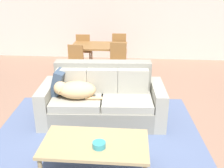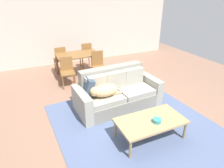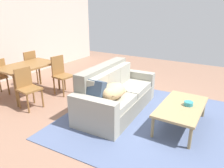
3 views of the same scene
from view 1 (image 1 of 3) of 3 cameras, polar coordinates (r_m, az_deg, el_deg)
ground_plane at (r=4.37m, az=-1.87°, el=-8.79°), size 10.00×10.00×0.00m
back_partition at (r=7.80m, az=1.42°, el=15.41°), size 8.00×0.12×2.70m
area_rug at (r=3.82m, az=-3.53°, el=-13.81°), size 3.34×3.48×0.01m
couch at (r=4.39m, az=-2.09°, el=-3.40°), size 2.06×1.02×0.94m
dog_on_left_cushion at (r=4.18m, az=-8.16°, el=-1.26°), size 0.78×0.42×0.28m
throw_pillow_by_left_arm at (r=4.42m, az=-11.46°, el=0.52°), size 0.27×0.43×0.45m
coffee_table at (r=3.23m, az=-3.73°, el=-13.21°), size 1.28×0.69×0.41m
bowl_on_coffee_table at (r=3.11m, az=-2.85°, el=-13.15°), size 0.15×0.15×0.07m
dining_table at (r=6.42m, az=-2.82°, el=7.89°), size 1.33×0.83×0.75m
dining_chair_near_left at (r=6.00m, az=-8.19°, el=4.70°), size 0.44×0.44×0.86m
dining_chair_near_right at (r=5.84m, az=1.15°, el=4.81°), size 0.44×0.44×0.93m
dining_chair_far_left at (r=7.03m, az=-6.15°, el=7.67°), size 0.41×0.41×0.92m
dining_chair_far_right at (r=6.98m, az=1.59°, el=7.70°), size 0.40×0.40×0.94m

